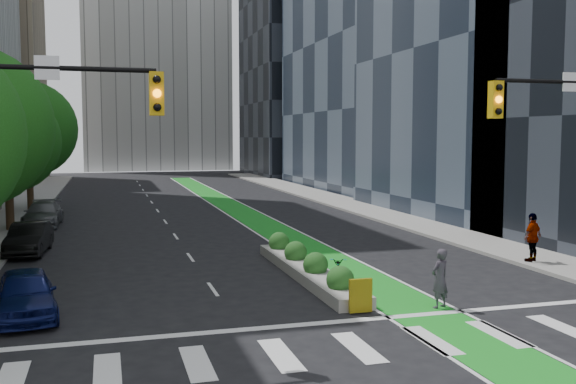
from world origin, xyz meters
TOP-DOWN VIEW (x-y plane):
  - ground at (0.00, 0.00)m, footprint 160.00×160.00m
  - sidewalk_left at (-11.80, 25.00)m, footprint 3.60×90.00m
  - sidewalk_right at (11.80, 25.00)m, footprint 3.60×90.00m
  - bike_lane_paint at (3.00, 30.00)m, footprint 2.20×70.00m
  - building_dark_end at (20.00, 68.00)m, footprint 14.00×18.00m
  - tree_midfar at (-11.00, 22.00)m, footprint 5.60×5.60m
  - tree_far at (-11.00, 32.00)m, footprint 6.60×6.60m
  - median_planter at (1.20, 7.04)m, footprint 1.20×10.26m
  - bicycle at (2.07, 6.02)m, footprint 1.17×1.81m
  - cyclist at (3.76, 1.73)m, footprint 0.78×0.66m
  - parked_car_left_near at (-8.25, 4.12)m, footprint 2.17×4.26m
  - parked_car_left_mid at (-9.27, 14.75)m, footprint 1.80×4.31m
  - parked_car_left_far at (-9.50, 24.04)m, footprint 2.11×4.89m
  - pedestrian_far at (10.64, 6.56)m, footprint 1.26×0.92m

SIDE VIEW (x-z plane):
  - ground at x=0.00m, z-range 0.00..0.00m
  - bike_lane_paint at x=3.00m, z-range 0.00..0.01m
  - sidewalk_left at x=-11.80m, z-range 0.00..0.15m
  - sidewalk_right at x=11.80m, z-range 0.00..0.15m
  - median_planter at x=1.20m, z-range -0.18..0.92m
  - bicycle at x=2.07m, z-range 0.00..0.90m
  - parked_car_left_mid at x=-9.27m, z-range 0.00..1.39m
  - parked_car_left_near at x=-8.25m, z-range 0.00..1.39m
  - parked_car_left_far at x=-9.50m, z-range 0.00..1.40m
  - cyclist at x=3.76m, z-range 0.00..1.83m
  - pedestrian_far at x=10.64m, z-range 0.15..2.13m
  - tree_midfar at x=-11.00m, z-range 1.07..8.83m
  - tree_far at x=-11.00m, z-range 1.19..10.20m
  - building_dark_end at x=20.00m, z-range 0.00..28.00m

